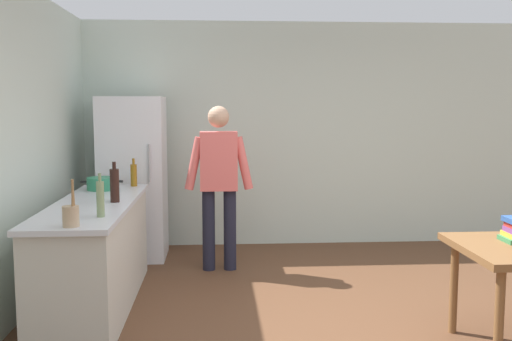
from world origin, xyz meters
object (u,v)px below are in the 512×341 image
(cooking_pot, at_px, (102,184))
(bottle_oil_amber, at_px, (134,175))
(refrigerator, at_px, (133,178))
(bottle_wine_dark, at_px, (115,185))
(bottle_vinegar_tall, at_px, (100,198))
(person, at_px, (219,177))
(utensil_jar, at_px, (71,215))

(cooking_pot, relative_size, bottle_oil_amber, 1.43)
(refrigerator, distance_m, bottle_oil_amber, 0.66)
(refrigerator, relative_size, bottle_wine_dark, 5.29)
(refrigerator, distance_m, cooking_pot, 0.89)
(cooking_pot, height_order, bottle_vinegar_tall, bottle_vinegar_tall)
(bottle_vinegar_tall, bearing_deg, bottle_wine_dark, 90.85)
(person, height_order, bottle_wine_dark, person)
(refrigerator, height_order, utensil_jar, refrigerator)
(bottle_vinegar_tall, bearing_deg, bottle_oil_amber, 89.57)
(bottle_wine_dark, xyz_separation_m, bottle_vinegar_tall, (0.01, -0.64, -0.01))
(cooking_pot, relative_size, utensil_jar, 1.25)
(utensil_jar, bearing_deg, cooking_pot, 94.34)
(refrigerator, xyz_separation_m, bottle_wine_dark, (0.08, -1.60, 0.15))
(refrigerator, bearing_deg, bottle_wine_dark, -87.24)
(bottle_wine_dark, height_order, bottle_vinegar_tall, bottle_wine_dark)
(refrigerator, distance_m, person, 1.10)
(person, distance_m, bottle_oil_amber, 0.86)
(cooking_pot, xyz_separation_m, bottle_vinegar_tall, (0.26, -1.37, 0.08))
(utensil_jar, relative_size, bottle_oil_amber, 1.14)
(person, xyz_separation_m, bottle_vinegar_tall, (-0.86, -1.69, 0.06))
(utensil_jar, bearing_deg, bottle_oil_amber, 85.80)
(bottle_wine_dark, bearing_deg, bottle_vinegar_tall, -89.15)
(cooking_pot, xyz_separation_m, bottle_oil_amber, (0.27, 0.23, 0.06))
(bottle_vinegar_tall, bearing_deg, refrigerator, 92.22)
(bottle_oil_amber, relative_size, bottle_vinegar_tall, 0.88)
(bottle_oil_amber, xyz_separation_m, bottle_vinegar_tall, (-0.01, -1.60, 0.02))
(cooking_pot, height_order, utensil_jar, utensil_jar)
(refrigerator, relative_size, utensil_jar, 5.62)
(person, distance_m, bottle_vinegar_tall, 1.90)
(cooking_pot, height_order, bottle_wine_dark, bottle_wine_dark)
(refrigerator, height_order, person, refrigerator)
(cooking_pot, xyz_separation_m, bottle_wine_dark, (0.25, -0.73, 0.09))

